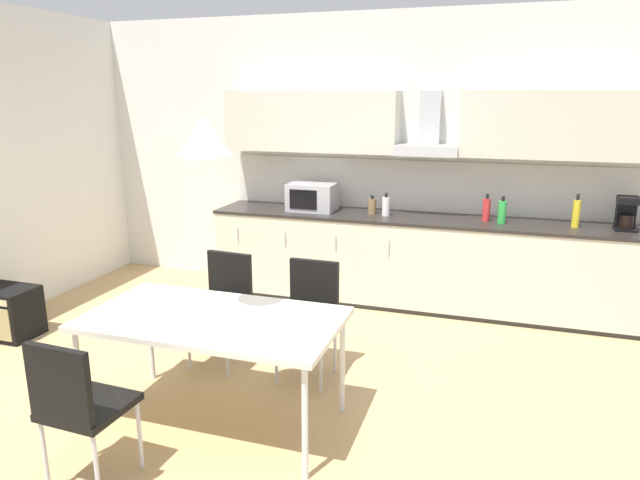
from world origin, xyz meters
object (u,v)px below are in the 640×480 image
(chair_far_left, at_px, (224,297))
(chair_far_right, at_px, (310,308))
(coffee_maker, at_px, (627,213))
(guitar_amp, at_px, (6,312))
(microwave, at_px, (312,197))
(bottle_green, at_px, (502,212))
(bottle_red, at_px, (486,209))
(bottle_yellow, at_px, (576,213))
(pendant_lamp, at_px, (204,136))
(bottle_brown, at_px, (372,206))
(bottle_white, at_px, (386,206))
(dining_table, at_px, (213,323))
(chair_near_left, at_px, (77,400))

(chair_far_left, height_order, chair_far_right, same)
(coffee_maker, xyz_separation_m, guitar_amp, (-5.11, -1.92, -0.83))
(guitar_amp, bearing_deg, microwave, 40.79)
(coffee_maker, relative_size, bottle_green, 1.18)
(bottle_red, relative_size, chair_far_right, 0.30)
(bottle_yellow, bearing_deg, guitar_amp, -158.25)
(bottle_yellow, xyz_separation_m, pendant_lamp, (-2.30, -2.53, 0.80))
(chair_far_right, xyz_separation_m, guitar_amp, (-2.76, -0.15, -0.31))
(chair_far_right, distance_m, pendant_lamp, 1.57)
(bottle_green, height_order, chair_far_left, bottle_green)
(guitar_amp, bearing_deg, bottle_brown, 33.93)
(bottle_red, distance_m, bottle_white, 0.95)
(bottle_red, bearing_deg, bottle_green, -23.23)
(dining_table, distance_m, chair_far_right, 0.90)
(microwave, relative_size, bottle_yellow, 1.57)
(coffee_maker, distance_m, bottle_yellow, 0.41)
(bottle_white, height_order, chair_far_left, bottle_white)
(coffee_maker, relative_size, bottle_red, 1.17)
(microwave, height_order, bottle_red, microwave)
(bottle_red, distance_m, guitar_amp, 4.44)
(bottle_green, bearing_deg, chair_far_left, -139.74)
(coffee_maker, xyz_separation_m, bottle_green, (-1.04, -0.06, -0.04))
(bottle_yellow, relative_size, chair_far_left, 0.35)
(bottle_yellow, distance_m, bottle_white, 1.73)
(coffee_maker, height_order, pendant_lamp, pendant_lamp)
(guitar_amp, bearing_deg, bottle_red, 26.08)
(bottle_white, xyz_separation_m, dining_table, (-0.57, -2.52, -0.31))
(chair_near_left, bearing_deg, guitar_amp, 144.24)
(bottle_white, height_order, pendant_lamp, pendant_lamp)
(bottle_yellow, xyz_separation_m, bottle_green, (-0.63, -0.02, -0.02))
(chair_near_left, height_order, pendant_lamp, pendant_lamp)
(guitar_amp, xyz_separation_m, pendant_lamp, (2.40, -0.66, 1.61))
(chair_far_left, bearing_deg, pendant_lamp, -66.64)
(bottle_yellow, xyz_separation_m, dining_table, (-2.30, -2.53, -0.35))
(bottle_white, distance_m, pendant_lamp, 2.71)
(microwave, relative_size, bottle_red, 1.87)
(bottle_green, bearing_deg, pendant_lamp, -123.47)
(bottle_yellow, distance_m, chair_far_right, 2.64)
(bottle_brown, xyz_separation_m, chair_far_left, (-0.77, -1.75, -0.45))
(bottle_red, bearing_deg, bottle_white, -176.30)
(coffee_maker, relative_size, bottle_white, 1.33)
(chair_far_right, bearing_deg, bottle_red, 56.67)
(coffee_maker, height_order, bottle_white, coffee_maker)
(chair_far_right, xyz_separation_m, pendant_lamp, (-0.36, -0.81, 1.30))
(coffee_maker, height_order, bottle_brown, coffee_maker)
(chair_far_left, bearing_deg, bottle_brown, 66.18)
(bottle_yellow, height_order, pendant_lamp, pendant_lamp)
(bottle_yellow, distance_m, chair_far_left, 3.20)
(bottle_white, relative_size, guitar_amp, 0.43)
(bottle_brown, height_order, bottle_green, bottle_green)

